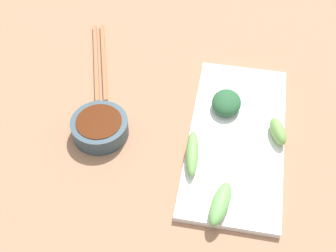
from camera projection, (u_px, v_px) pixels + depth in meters
name	position (u px, v px, depth m)	size (l,w,h in m)	color
tabletop	(187.00, 149.00, 0.85)	(2.10, 2.10, 0.02)	#9C7053
sauce_bowl	(100.00, 126.00, 0.84)	(0.10, 0.10, 0.03)	#374B56
serving_plate	(236.00, 138.00, 0.84)	(0.17, 0.36, 0.01)	white
broccoli_stalk_0	(220.00, 204.00, 0.74)	(0.03, 0.08, 0.02)	#67A455
broccoli_stalk_1	(278.00, 131.00, 0.83)	(0.02, 0.06, 0.03)	#72A94F
broccoli_leafy_2	(226.00, 103.00, 0.87)	(0.05, 0.07, 0.03)	#255631
broccoli_stalk_3	(192.00, 153.00, 0.80)	(0.02, 0.10, 0.02)	#68A351
chopsticks	(100.00, 61.00, 0.98)	(0.09, 0.23, 0.01)	#8C5E39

